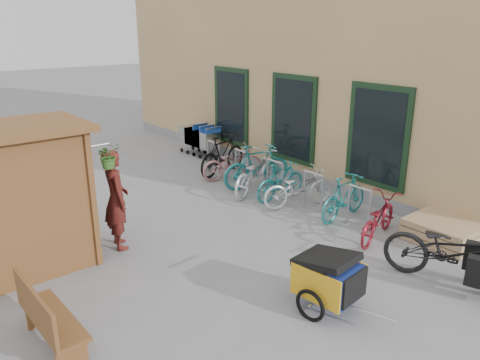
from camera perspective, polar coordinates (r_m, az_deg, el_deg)
ground at (r=8.11m, az=4.09°, el=-10.05°), size 80.00×80.00×0.00m
building at (r=14.96m, az=10.90°, el=16.73°), size 6.07×13.00×7.00m
kiosk at (r=8.11m, az=-25.81°, el=-0.01°), size 2.49×1.65×2.40m
bike_rack at (r=10.98m, az=4.25°, el=0.65°), size 0.05×5.35×0.86m
pallet_stack at (r=9.52m, az=23.48°, el=-5.75°), size 1.00×1.20×0.40m
bench at (r=6.44m, az=-22.50°, el=-15.18°), size 0.44×1.40×0.88m
shopping_carts at (r=14.46m, az=-5.01°, el=5.29°), size 0.56×1.55×1.01m
child_trailer at (r=6.83m, az=10.76°, el=-11.52°), size 0.93×1.53×0.89m
cargo_bike at (r=7.94m, az=24.80°, el=-8.09°), size 1.33×2.23×1.11m
person_kiosk at (r=8.58m, az=-14.86°, el=-2.32°), size 0.57×0.74×1.82m
bike_0 at (r=9.15m, az=16.45°, el=-4.47°), size 1.68×0.95×0.84m
bike_1 at (r=9.92m, az=12.58°, el=-2.04°), size 1.59×0.58×0.94m
bike_2 at (r=10.39m, az=7.13°, el=-0.94°), size 1.77×1.09×0.88m
bike_3 at (r=10.78m, az=4.98°, el=-0.12°), size 1.48×0.44×0.89m
bike_4 at (r=11.19m, az=1.85°, el=0.89°), size 1.97×1.24×0.98m
bike_5 at (r=11.50m, az=2.10°, el=1.69°), size 1.89×0.89×1.09m
bike_6 at (r=12.20m, az=-0.93°, el=2.15°), size 1.77×0.96×0.88m
bike_7 at (r=12.59m, az=-2.15°, el=3.12°), size 1.85×0.90×1.07m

